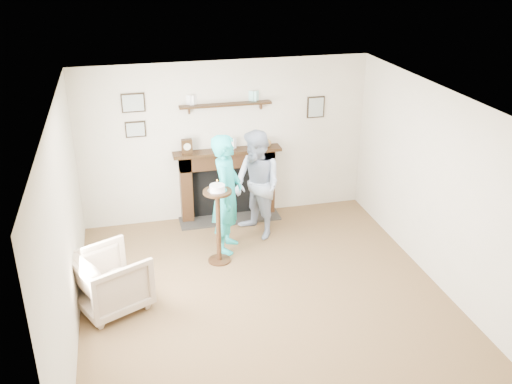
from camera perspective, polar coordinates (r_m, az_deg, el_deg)
ground at (r=7.25m, az=1.00°, el=-10.66°), size 5.00×5.00×0.00m
room_shell at (r=7.08m, az=-0.32°, el=3.35°), size 4.54×5.02×2.52m
armchair at (r=7.34m, az=-14.02°, el=-10.99°), size 1.07×1.06×0.73m
man at (r=8.70m, az=0.10°, el=-4.27°), size 0.90×0.98×1.64m
woman at (r=8.35m, az=-2.79°, el=-5.61°), size 0.62×0.74×1.73m
pedestal_table at (r=7.68m, az=-3.82°, el=-2.02°), size 0.38×0.38×1.23m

